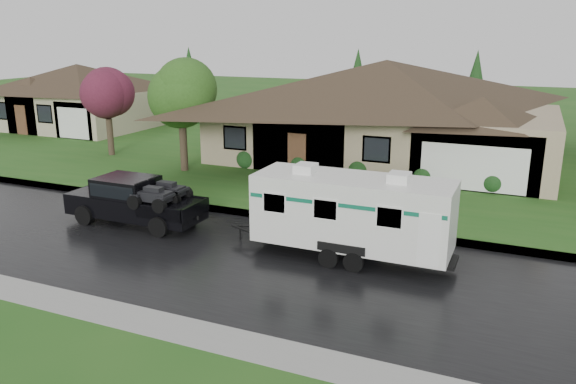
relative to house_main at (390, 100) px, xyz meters
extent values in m
plane|color=#24551A|center=(-2.29, -13.84, -3.59)|extent=(140.00, 140.00, 0.00)
cube|color=black|center=(-2.29, -15.84, -3.59)|extent=(140.00, 8.00, 0.01)
cube|color=gray|center=(-2.29, -11.59, -3.52)|extent=(140.00, 0.50, 0.15)
cube|color=#24551A|center=(-2.29, 1.16, -3.52)|extent=(140.00, 26.00, 0.15)
cube|color=#9B8C69|center=(-0.29, 0.16, -1.94)|extent=(18.00, 10.00, 3.00)
pyramid|color=#33261C|center=(-0.29, 0.16, 2.16)|extent=(19.44, 10.80, 2.60)
cube|color=#9B8C69|center=(5.11, -2.84, -2.09)|extent=(5.76, 4.00, 2.70)
cube|color=tan|center=(-24.29, 2.16, -2.04)|extent=(10.00, 8.00, 2.80)
pyramid|color=#33261C|center=(-24.29, 2.16, 1.36)|extent=(10.80, 8.64, 2.00)
cube|color=tan|center=(-21.29, 0.16, -2.18)|extent=(3.20, 4.00, 2.52)
cylinder|color=#382B1E|center=(-9.28, -6.50, -2.21)|extent=(0.39, 0.39, 2.47)
sphere|color=#356621|center=(-9.28, -6.50, 0.49)|extent=(3.40, 3.40, 3.40)
cylinder|color=#382B1E|center=(-15.52, -4.87, -2.37)|extent=(0.36, 0.36, 2.14)
sphere|color=maroon|center=(-15.52, -4.87, -0.02)|extent=(2.96, 2.96, 2.96)
sphere|color=#143814|center=(-6.59, -4.54, -2.94)|extent=(1.00, 1.00, 1.00)
sphere|color=#143814|center=(-3.44, -4.54, -2.94)|extent=(1.00, 1.00, 1.00)
sphere|color=#143814|center=(-0.29, -4.54, -2.94)|extent=(1.00, 1.00, 1.00)
sphere|color=#143814|center=(2.86, -4.54, -2.94)|extent=(1.00, 1.00, 1.00)
sphere|color=#143814|center=(6.01, -4.54, -2.94)|extent=(1.00, 1.00, 1.00)
cube|color=black|center=(-6.39, -14.23, -2.88)|extent=(5.45, 1.82, 0.78)
cube|color=black|center=(-8.39, -14.23, -2.64)|extent=(1.45, 1.77, 0.32)
cube|color=black|center=(-6.76, -14.23, -2.18)|extent=(2.18, 1.71, 0.82)
cube|color=black|center=(-6.76, -14.23, -2.14)|extent=(2.00, 1.74, 0.50)
cube|color=black|center=(-4.67, -14.23, -2.70)|extent=(2.00, 1.72, 0.05)
cylinder|color=black|center=(-8.12, -15.12, -3.21)|extent=(0.76, 0.29, 0.76)
cylinder|color=black|center=(-8.12, -13.34, -3.21)|extent=(0.76, 0.29, 0.76)
cylinder|color=black|center=(-4.67, -15.12, -3.21)|extent=(0.76, 0.29, 0.76)
cylinder|color=black|center=(-4.67, -13.34, -3.21)|extent=(0.76, 0.29, 0.76)
cube|color=silver|center=(2.31, -14.23, -1.98)|extent=(6.35, 2.18, 2.22)
cube|color=black|center=(2.31, -14.23, -3.23)|extent=(6.72, 1.09, 0.13)
cube|color=#0D5F43|center=(2.31, -14.23, -1.49)|extent=(6.23, 2.20, 0.13)
cube|color=white|center=(0.67, -14.23, -0.72)|extent=(0.64, 0.73, 0.29)
cube|color=white|center=(3.76, -14.23, -0.72)|extent=(0.64, 0.73, 0.29)
cylinder|color=black|center=(1.90, -15.30, -3.27)|extent=(0.64, 0.22, 0.64)
cylinder|color=black|center=(1.90, -13.16, -3.27)|extent=(0.64, 0.22, 0.64)
cylinder|color=black|center=(2.71, -15.30, -3.27)|extent=(0.64, 0.22, 0.64)
cylinder|color=black|center=(2.71, -13.16, -3.27)|extent=(0.64, 0.22, 0.64)
camera|label=1|loc=(7.25, -30.87, 3.52)|focal=35.00mm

